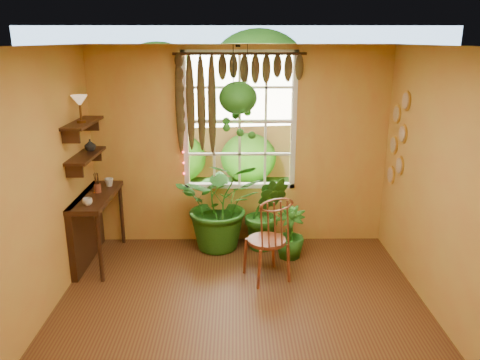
# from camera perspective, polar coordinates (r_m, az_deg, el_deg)

# --- Properties ---
(floor) EXTENTS (4.50, 4.50, 0.00)m
(floor) POSITION_cam_1_polar(r_m,az_deg,el_deg) (4.81, 0.20, -18.17)
(floor) COLOR brown
(floor) RESTS_ON ground
(ceiling) EXTENTS (4.50, 4.50, 0.00)m
(ceiling) POSITION_cam_1_polar(r_m,az_deg,el_deg) (3.94, 0.24, 15.97)
(ceiling) COLOR silver
(ceiling) RESTS_ON wall_back
(wall_back) EXTENTS (4.00, 0.00, 4.00)m
(wall_back) POSITION_cam_1_polar(r_m,az_deg,el_deg) (6.35, -0.05, 4.00)
(wall_back) COLOR gold
(wall_back) RESTS_ON floor
(wall_left) EXTENTS (0.00, 4.50, 4.50)m
(wall_left) POSITION_cam_1_polar(r_m,az_deg,el_deg) (4.62, -25.49, -2.65)
(wall_left) COLOR gold
(wall_left) RESTS_ON floor
(wall_right) EXTENTS (0.00, 4.50, 4.50)m
(wall_right) POSITION_cam_1_polar(r_m,az_deg,el_deg) (4.66, 25.65, -2.49)
(wall_right) COLOR gold
(wall_right) RESTS_ON floor
(window) EXTENTS (1.52, 0.10, 1.86)m
(window) POSITION_cam_1_polar(r_m,az_deg,el_deg) (6.31, -0.05, 7.16)
(window) COLOR white
(window) RESTS_ON wall_back
(valance_vine) EXTENTS (1.70, 0.12, 1.10)m
(valance_vine) POSITION_cam_1_polar(r_m,az_deg,el_deg) (6.12, -0.85, 12.30)
(valance_vine) COLOR #321A0D
(valance_vine) RESTS_ON window
(string_lights) EXTENTS (0.03, 0.03, 1.54)m
(string_lights) POSITION_cam_1_polar(r_m,az_deg,el_deg) (6.25, -7.08, 7.41)
(string_lights) COLOR #FF2633
(string_lights) RESTS_ON window
(wall_plates) EXTENTS (0.04, 0.32, 1.10)m
(wall_plates) POSITION_cam_1_polar(r_m,az_deg,el_deg) (6.20, 18.68, 4.69)
(wall_plates) COLOR #F2E2C5
(wall_plates) RESTS_ON wall_right
(counter_ledge) EXTENTS (0.40, 1.20, 0.90)m
(counter_ledge) POSITION_cam_1_polar(r_m,az_deg,el_deg) (6.25, -17.85, -4.73)
(counter_ledge) COLOR #321A0D
(counter_ledge) RESTS_ON floor
(shelf_lower) EXTENTS (0.25, 0.90, 0.04)m
(shelf_lower) POSITION_cam_1_polar(r_m,az_deg,el_deg) (5.99, -18.26, 2.85)
(shelf_lower) COLOR #321A0D
(shelf_lower) RESTS_ON wall_left
(shelf_upper) EXTENTS (0.25, 0.90, 0.04)m
(shelf_upper) POSITION_cam_1_polar(r_m,az_deg,el_deg) (5.91, -18.61, 6.61)
(shelf_upper) COLOR #321A0D
(shelf_upper) RESTS_ON wall_left
(backyard) EXTENTS (14.00, 10.00, 12.00)m
(backyard) POSITION_cam_1_polar(r_m,az_deg,el_deg) (10.92, 1.01, 9.04)
(backyard) COLOR #215518
(backyard) RESTS_ON ground
(windsor_chair) EXTENTS (0.60, 0.62, 1.23)m
(windsor_chair) POSITION_cam_1_polar(r_m,az_deg,el_deg) (5.59, 3.43, -8.70)
(windsor_chair) COLOR maroon
(windsor_chair) RESTS_ON floor
(potted_plant_left) EXTENTS (1.19, 1.05, 1.28)m
(potted_plant_left) POSITION_cam_1_polar(r_m,az_deg,el_deg) (6.30, -2.30, -2.89)
(potted_plant_left) COLOR #175416
(potted_plant_left) RESTS_ON floor
(potted_plant_mid) EXTENTS (0.58, 0.47, 1.04)m
(potted_plant_mid) POSITION_cam_1_polar(r_m,az_deg,el_deg) (6.30, 3.19, -4.01)
(potted_plant_mid) COLOR #175416
(potted_plant_mid) RESTS_ON floor
(potted_plant_right) EXTENTS (0.47, 0.47, 0.69)m
(potted_plant_right) POSITION_cam_1_polar(r_m,az_deg,el_deg) (6.15, 6.08, -6.41)
(potted_plant_right) COLOR #175416
(potted_plant_right) RESTS_ON floor
(hanging_basket) EXTENTS (0.48, 0.48, 1.19)m
(hanging_basket) POSITION_cam_1_polar(r_m,az_deg,el_deg) (5.98, -0.25, 9.51)
(hanging_basket) COLOR black
(hanging_basket) RESTS_ON ceiling
(cup_a) EXTENTS (0.12, 0.12, 0.09)m
(cup_a) POSITION_cam_1_polar(r_m,az_deg,el_deg) (5.72, -18.10, -2.54)
(cup_a) COLOR silver
(cup_a) RESTS_ON counter_ledge
(cup_b) EXTENTS (0.15, 0.15, 0.11)m
(cup_b) POSITION_cam_1_polar(r_m,az_deg,el_deg) (6.38, -15.67, -0.27)
(cup_b) COLOR beige
(cup_b) RESTS_ON counter_ledge
(brush_jar) EXTENTS (0.09, 0.09, 0.32)m
(brush_jar) POSITION_cam_1_polar(r_m,az_deg,el_deg) (6.14, -17.04, -0.32)
(brush_jar) COLOR brown
(brush_jar) RESTS_ON counter_ledge
(shelf_vase) EXTENTS (0.16, 0.16, 0.15)m
(shelf_vase) POSITION_cam_1_polar(r_m,az_deg,el_deg) (6.13, -17.81, 4.07)
(shelf_vase) COLOR #B2AD99
(shelf_vase) RESTS_ON shelf_lower
(tiffany_lamp) EXTENTS (0.19, 0.19, 0.32)m
(tiffany_lamp) POSITION_cam_1_polar(r_m,az_deg,el_deg) (5.79, -18.97, 8.93)
(tiffany_lamp) COLOR brown
(tiffany_lamp) RESTS_ON shelf_upper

